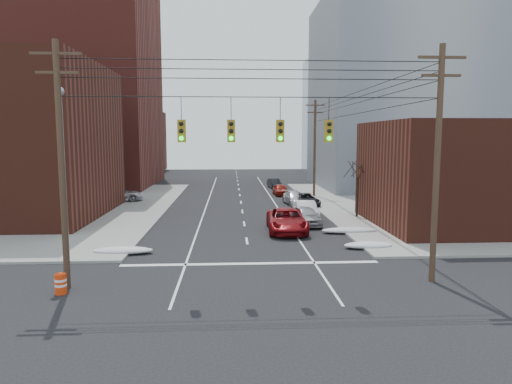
{
  "coord_description": "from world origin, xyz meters",
  "views": [
    {
      "loc": [
        -1.02,
        -17.57,
        6.83
      ],
      "look_at": [
        0.72,
        14.15,
        3.0
      ],
      "focal_mm": 32.0,
      "sensor_mm": 36.0,
      "label": 1
    }
  ],
  "objects": [
    {
      "name": "ground",
      "position": [
        0.0,
        0.0,
        0.0
      ],
      "size": [
        160.0,
        160.0,
        0.0
      ],
      "primitive_type": "plane",
      "color": "black",
      "rests_on": "ground"
    },
    {
      "name": "utility_pole_right",
      "position": [
        8.5,
        3.0,
        5.78
      ],
      "size": [
        2.2,
        0.28,
        11.0
      ],
      "color": "#473323",
      "rests_on": "ground"
    },
    {
      "name": "utility_pole_left",
      "position": [
        -8.5,
        3.0,
        5.78
      ],
      "size": [
        2.2,
        0.28,
        11.0
      ],
      "color": "#473323",
      "rests_on": "ground"
    },
    {
      "name": "construction_barrel",
      "position": [
        -8.5,
        2.18,
        0.46
      ],
      "size": [
        0.54,
        0.54,
        0.9
      ],
      "rotation": [
        0.0,
        0.0,
        0.07
      ],
      "color": "red",
      "rests_on": "ground"
    },
    {
      "name": "lot_car_d",
      "position": [
        -17.72,
        27.54,
        0.9
      ],
      "size": [
        4.75,
        2.99,
        1.51
      ],
      "primitive_type": "imported",
      "rotation": [
        0.0,
        0.0,
        1.28
      ],
      "color": "silver",
      "rests_on": "sidewalk_nw"
    },
    {
      "name": "building_storefront",
      "position": [
        18.0,
        16.0,
        4.0
      ],
      "size": [
        16.0,
        12.0,
        8.0
      ],
      "primitive_type": "cube",
      "color": "#512218",
      "rests_on": "ground"
    },
    {
      "name": "utility_pole_far",
      "position": [
        8.5,
        34.0,
        5.78
      ],
      "size": [
        2.2,
        0.28,
        11.0
      ],
      "color": "#473323",
      "rests_on": "ground"
    },
    {
      "name": "lot_car_a",
      "position": [
        -14.95,
        22.35,
        0.76
      ],
      "size": [
        3.86,
        1.79,
        1.22
      ],
      "primitive_type": "imported",
      "rotation": [
        0.0,
        0.0,
        1.43
      ],
      "color": "white",
      "rests_on": "sidewalk_nw"
    },
    {
      "name": "sidewalk_ne",
      "position": [
        27.0,
        27.0,
        0.07
      ],
      "size": [
        40.0,
        40.0,
        0.15
      ],
      "primitive_type": "cube",
      "color": "gray",
      "rests_on": "ground"
    },
    {
      "name": "bare_tree",
      "position": [
        9.59,
        20.0,
        2.32
      ],
      "size": [
        2.09,
        2.2,
        4.93
      ],
      "color": "black",
      "rests_on": "ground"
    },
    {
      "name": "red_pickup",
      "position": [
        3.0,
        14.84,
        0.83
      ],
      "size": [
        2.91,
        6.02,
        1.65
      ],
      "primitive_type": "imported",
      "rotation": [
        0.0,
        0.0,
        -0.03
      ],
      "color": "maroon",
      "rests_on": "ground"
    },
    {
      "name": "traffic_signals",
      "position": [
        0.1,
        2.97,
        7.17
      ],
      "size": [
        17.0,
        0.42,
        2.02
      ],
      "color": "black",
      "rests_on": "ground"
    },
    {
      "name": "parked_car_f",
      "position": [
        4.8,
        43.59,
        0.64
      ],
      "size": [
        1.73,
        3.98,
        1.27
      ],
      "primitive_type": "imported",
      "rotation": [
        0.0,
        0.0,
        0.1
      ],
      "color": "black",
      "rests_on": "ground"
    },
    {
      "name": "parked_car_d",
      "position": [
        5.47,
        28.06,
        0.66
      ],
      "size": [
        2.48,
        4.79,
        1.33
      ],
      "primitive_type": "imported",
      "rotation": [
        0.0,
        0.0,
        0.14
      ],
      "color": "#B5B5BA",
      "rests_on": "ground"
    },
    {
      "name": "building_glass",
      "position": [
        24.0,
        70.0,
        11.0
      ],
      "size": [
        20.0,
        18.0,
        22.0
      ],
      "primitive_type": "cube",
      "color": "gray",
      "rests_on": "ground"
    },
    {
      "name": "snow_ne",
      "position": [
        7.4,
        9.5,
        0.21
      ],
      "size": [
        3.0,
        1.08,
        0.42
      ],
      "primitive_type": "ellipsoid",
      "color": "silver",
      "rests_on": "ground"
    },
    {
      "name": "parked_car_a",
      "position": [
        4.8,
        17.28,
        0.73
      ],
      "size": [
        2.22,
        4.45,
        1.46
      ],
      "primitive_type": "imported",
      "rotation": [
        0.0,
        0.0,
        0.12
      ],
      "color": "#A5A6AA",
      "rests_on": "ground"
    },
    {
      "name": "parked_car_e",
      "position": [
        4.8,
        35.66,
        0.66
      ],
      "size": [
        1.76,
        3.94,
        1.31
      ],
      "primitive_type": "imported",
      "rotation": [
        0.0,
        0.0,
        0.06
      ],
      "color": "maroon",
      "rests_on": "ground"
    },
    {
      "name": "building_office",
      "position": [
        22.0,
        44.0,
        12.5
      ],
      "size": [
        22.0,
        20.0,
        25.0
      ],
      "primitive_type": "cube",
      "color": "gray",
      "rests_on": "ground"
    },
    {
      "name": "lot_car_b",
      "position": [
        -12.72,
        30.6,
        0.84
      ],
      "size": [
        5.27,
        3.08,
        1.38
      ],
      "primitive_type": "imported",
      "rotation": [
        0.0,
        0.0,
        1.74
      ],
      "color": "silver",
      "rests_on": "sidewalk_nw"
    },
    {
      "name": "lot_car_c",
      "position": [
        -19.26,
        25.21,
        0.91
      ],
      "size": [
        5.29,
        2.24,
        1.52
      ],
      "primitive_type": "imported",
      "rotation": [
        0.0,
        0.0,
        1.55
      ],
      "color": "black",
      "rests_on": "sidewalk_nw"
    },
    {
      "name": "parked_car_c",
      "position": [
        6.4,
        26.94,
        0.64
      ],
      "size": [
        2.54,
        4.78,
        1.28
      ],
      "primitive_type": "imported",
      "rotation": [
        0.0,
        0.0,
        0.09
      ],
      "color": "black",
      "rests_on": "ground"
    },
    {
      "name": "snow_nw",
      "position": [
        -7.4,
        9.0,
        0.21
      ],
      "size": [
        3.5,
        1.08,
        0.42
      ],
      "primitive_type": "ellipsoid",
      "color": "silver",
      "rests_on": "ground"
    },
    {
      "name": "building_brick_tall",
      "position": [
        -24.0,
        48.0,
        15.0
      ],
      "size": [
        24.0,
        20.0,
        30.0
      ],
      "primitive_type": "cube",
      "color": "maroon",
      "rests_on": "ground"
    },
    {
      "name": "building_brick_far",
      "position": [
        -26.0,
        74.0,
        6.0
      ],
      "size": [
        22.0,
        18.0,
        12.0
      ],
      "primitive_type": "cube",
      "color": "#512218",
      "rests_on": "ground"
    },
    {
      "name": "parked_car_b",
      "position": [
        5.19,
        19.7,
        0.75
      ],
      "size": [
        1.63,
        4.59,
        1.51
      ],
      "primitive_type": "imported",
      "rotation": [
        0.0,
        0.0,
        0.01
      ],
      "color": "white",
      "rests_on": "ground"
    },
    {
      "name": "street_light",
      "position": [
        -9.5,
        6.0,
        5.54
      ],
      "size": [
        0.44,
        0.44,
        9.32
      ],
      "color": "gray",
      "rests_on": "ground"
    },
    {
      "name": "snow_east_far",
      "position": [
        7.4,
        14.0,
        0.21
      ],
      "size": [
        4.0,
        1.08,
        0.42
      ],
      "primitive_type": "ellipsoid",
      "color": "silver",
      "rests_on": "ground"
    }
  ]
}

